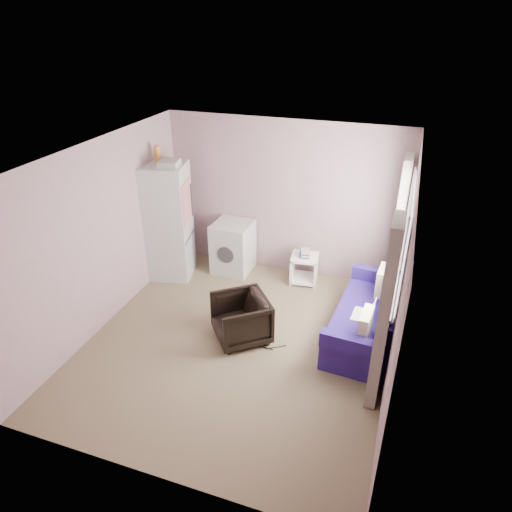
# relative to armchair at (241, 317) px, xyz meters

# --- Properties ---
(room) EXTENTS (3.84, 4.24, 2.54)m
(room) POSITION_rel_armchair_xyz_m (0.01, -0.09, 0.91)
(room) COLOR #7B6B51
(room) RESTS_ON ground
(armchair) EXTENTS (0.91, 0.92, 0.69)m
(armchair) POSITION_rel_armchair_xyz_m (0.00, 0.00, 0.00)
(armchair) COLOR black
(armchair) RESTS_ON ground
(fridge) EXTENTS (0.77, 0.76, 2.13)m
(fridge) POSITION_rel_armchair_xyz_m (-1.67, 1.24, 0.60)
(fridge) COLOR #B9B9B9
(fridge) RESTS_ON ground
(washing_machine) EXTENTS (0.62, 0.63, 0.85)m
(washing_machine) POSITION_rel_armchair_xyz_m (-0.77, 1.68, 0.10)
(washing_machine) COLOR #B9B9B9
(washing_machine) RESTS_ON ground
(side_table) EXTENTS (0.47, 0.47, 0.57)m
(side_table) POSITION_rel_armchair_xyz_m (0.45, 1.69, -0.08)
(side_table) COLOR white
(side_table) RESTS_ON ground
(sofa) EXTENTS (0.97, 1.88, 0.81)m
(sofa) POSITION_rel_armchair_xyz_m (1.63, 0.56, -0.05)
(sofa) COLOR navy
(sofa) RESTS_ON ground
(window_dressing) EXTENTS (0.17, 2.62, 2.18)m
(window_dressing) POSITION_rel_armchair_xyz_m (1.77, 0.60, 0.76)
(window_dressing) COLOR white
(window_dressing) RESTS_ON ground
(floor_cables) EXTENTS (0.42, 0.16, 0.01)m
(floor_cables) POSITION_rel_armchair_xyz_m (0.42, -0.07, -0.34)
(floor_cables) COLOR black
(floor_cables) RESTS_ON ground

